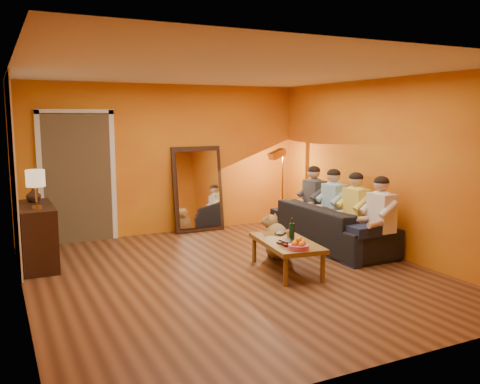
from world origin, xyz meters
name	(u,v)px	position (x,y,z in m)	size (l,w,h in m)	color
room_shell	(221,173)	(0.00, 0.37, 1.30)	(5.00, 5.50, 2.60)	brown
white_accent	(13,172)	(-2.48, 1.75, 1.30)	(0.02, 1.90, 2.58)	white
doorway_recess	(77,178)	(-1.50, 2.83, 1.05)	(1.06, 0.30, 2.10)	#3F2D19
door_jamb_left	(40,180)	(-2.07, 2.71, 1.05)	(0.08, 0.06, 2.20)	white
door_jamb_right	(113,177)	(-0.93, 2.71, 1.05)	(0.08, 0.06, 2.20)	white
door_header	(75,112)	(-1.50, 2.71, 2.12)	(1.22, 0.06, 0.08)	white
mirror_frame	(198,189)	(0.55, 2.63, 0.76)	(0.92, 0.06, 1.52)	black
mirror_glass	(199,189)	(0.55, 2.59, 0.76)	(0.78, 0.02, 1.36)	white
sideboard	(37,235)	(-2.24, 1.55, 0.42)	(0.44, 1.18, 0.85)	black
table_lamp	(36,189)	(-2.24, 1.25, 1.10)	(0.24, 0.24, 0.51)	beige
sofa	(330,226)	(2.00, 0.62, 0.34)	(0.90, 2.30, 0.67)	black
coffee_table	(286,256)	(0.69, -0.19, 0.21)	(0.62, 1.22, 0.42)	brown
floor_lamp	(282,190)	(1.97, 2.06, 0.72)	(0.30, 0.24, 1.44)	#C07D38
dog	(277,236)	(0.92, 0.46, 0.32)	(0.35, 0.55, 0.65)	olive
person_far_left	(381,219)	(2.13, -0.38, 0.61)	(0.70, 0.44, 1.22)	silver
person_mid_left	(356,213)	(2.13, 0.17, 0.61)	(0.70, 0.44, 1.22)	#E1D34B
person_mid_right	(334,207)	(2.13, 0.72, 0.61)	(0.70, 0.44, 1.22)	#88BAD3
person_far_right	(314,202)	(2.13, 1.27, 0.61)	(0.70, 0.44, 1.22)	#343439
fruit_bowl	(299,243)	(0.59, -0.64, 0.50)	(0.26, 0.26, 0.16)	#C2446A
wine_bottle	(292,230)	(0.74, -0.24, 0.58)	(0.07, 0.07, 0.31)	black
tumbler	(290,234)	(0.81, -0.07, 0.47)	(0.10, 0.10, 0.10)	#B27F3F
laptop	(284,233)	(0.87, 0.16, 0.43)	(0.30, 0.19, 0.02)	black
book_lower	(283,245)	(0.51, -0.39, 0.43)	(0.19, 0.26, 0.02)	black
book_mid	(283,243)	(0.52, -0.38, 0.45)	(0.16, 0.22, 0.02)	red
book_upper	(283,242)	(0.51, -0.40, 0.47)	(0.16, 0.22, 0.02)	black
vase	(33,195)	(-2.24, 1.80, 0.95)	(0.20, 0.20, 0.21)	black
flowers	(32,180)	(-2.24, 1.80, 1.17)	(0.17, 0.17, 0.39)	red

